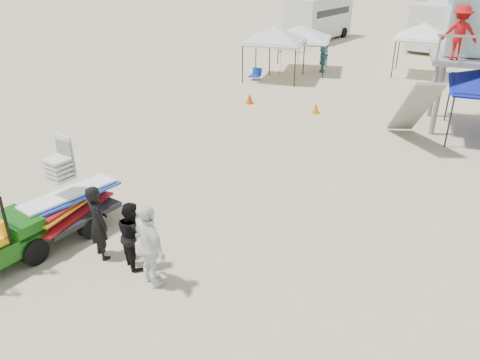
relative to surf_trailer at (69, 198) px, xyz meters
The scene contains 17 objects.
ground 2.90m from the surf_trailer, ahead, with size 140.00×140.00×0.00m, color beige.
surf_trailer is the anchor object (origin of this frame).
man_left 1.55m from the surf_trailer, 11.18° to the right, with size 0.66×0.43×1.81m, color black.
man_mid 2.37m from the surf_trailer, ahead, with size 0.76×0.59×1.57m, color black.
man_right 3.23m from the surf_trailer, ahead, with size 1.10×0.46×1.88m, color white.
lifeguard_tower 15.65m from the surf_trailer, 68.20° to the left, with size 4.11×4.11×5.16m.
canopy_white_a 17.20m from the surf_trailer, 106.22° to the left, with size 3.86×3.86×3.24m.
canopy_white_b 19.59m from the surf_trailer, 103.80° to the left, with size 4.22×4.22×3.04m.
canopy_white_c 22.12m from the surf_trailer, 86.42° to the left, with size 3.27×3.27×3.32m.
umbrella_a 18.16m from the surf_trailer, 106.13° to the left, with size 1.83×1.86×1.67m, color #BC3A14.
umbrella_b 17.24m from the surf_trailer, 101.75° to the left, with size 2.05×2.09×1.88m, color gold.
cone_near 12.27m from the surf_trailer, 89.15° to the left, with size 0.34×0.34×0.50m, color orange.
cone_far 12.07m from the surf_trailer, 104.37° to the left, with size 0.34×0.34×0.50m, color #F84407.
beach_chair_a 16.57m from the surf_trailer, 109.25° to the left, with size 0.61×0.66×0.64m.
rv_far_left 31.14m from the surf_trailer, 107.32° to the left, with size 2.64×6.80×3.25m.
rv_mid_left 31.23m from the surf_trailer, 90.49° to the left, with size 2.65×6.50×3.25m.
distant_beachgoers 18.03m from the surf_trailer, 86.93° to the left, with size 11.66×5.08×1.69m.
Camera 1 is at (6.78, -5.28, 6.35)m, focal length 35.00 mm.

